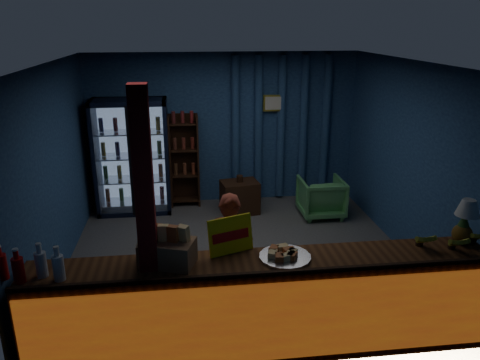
# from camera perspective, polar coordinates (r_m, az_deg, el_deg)

# --- Properties ---
(ground) EXTENTS (4.60, 4.60, 0.00)m
(ground) POSITION_cam_1_polar(r_m,az_deg,el_deg) (6.53, -0.10, -9.23)
(ground) COLOR #515154
(ground) RESTS_ON ground
(room_walls) EXTENTS (4.60, 4.60, 4.60)m
(room_walls) POSITION_cam_1_polar(r_m,az_deg,el_deg) (5.96, -0.11, 4.22)
(room_walls) COLOR navy
(room_walls) RESTS_ON ground
(counter) EXTENTS (4.40, 0.57, 0.99)m
(counter) POSITION_cam_1_polar(r_m,az_deg,el_deg) (4.66, 2.85, -14.98)
(counter) COLOR brown
(counter) RESTS_ON ground
(support_post) EXTENTS (0.16, 0.16, 2.60)m
(support_post) POSITION_cam_1_polar(r_m,az_deg,el_deg) (4.23, -11.25, -6.29)
(support_post) COLOR maroon
(support_post) RESTS_ON ground
(beverage_cooler) EXTENTS (1.20, 0.62, 1.90)m
(beverage_cooler) POSITION_cam_1_polar(r_m,az_deg,el_deg) (7.98, -12.95, 2.77)
(beverage_cooler) COLOR black
(beverage_cooler) RESTS_ON ground
(bottle_shelf) EXTENTS (0.50, 0.28, 1.60)m
(bottle_shelf) POSITION_cam_1_polar(r_m,az_deg,el_deg) (8.11, -6.81, 2.35)
(bottle_shelf) COLOR #321B10
(bottle_shelf) RESTS_ON ground
(curtain_folds) EXTENTS (1.74, 0.14, 2.50)m
(curtain_folds) POSITION_cam_1_polar(r_m,az_deg,el_deg) (8.24, 5.02, 6.31)
(curtain_folds) COLOR navy
(curtain_folds) RESTS_ON room_walls
(framed_picture) EXTENTS (0.36, 0.04, 0.28)m
(framed_picture) POSITION_cam_1_polar(r_m,az_deg,el_deg) (8.08, 4.12, 9.34)
(framed_picture) COLOR gold
(framed_picture) RESTS_ON room_walls
(shopkeeper) EXTENTS (0.58, 0.48, 1.37)m
(shopkeeper) POSITION_cam_1_polar(r_m,az_deg,el_deg) (5.08, -1.17, -9.17)
(shopkeeper) COLOR #983B29
(shopkeeper) RESTS_ON ground
(green_chair) EXTENTS (0.69, 0.71, 0.65)m
(green_chair) POSITION_cam_1_polar(r_m,az_deg,el_deg) (7.82, 9.86, -2.07)
(green_chair) COLOR #57AF60
(green_chair) RESTS_ON ground
(side_table) EXTENTS (0.66, 0.52, 0.66)m
(side_table) POSITION_cam_1_polar(r_m,az_deg,el_deg) (7.84, -0.03, -2.08)
(side_table) COLOR #321B10
(side_table) RESTS_ON ground
(yellow_sign) EXTENTS (0.45, 0.24, 0.36)m
(yellow_sign) POSITION_cam_1_polar(r_m,az_deg,el_deg) (4.49, -1.17, -6.74)
(yellow_sign) COLOR #FDED0D
(yellow_sign) RESTS_ON counter
(soda_bottles) EXTENTS (0.59, 0.18, 0.32)m
(soda_bottles) POSITION_cam_1_polar(r_m,az_deg,el_deg) (4.45, -24.24, -9.54)
(soda_bottles) COLOR red
(soda_bottles) RESTS_ON counter
(snack_box_left) EXTENTS (0.44, 0.40, 0.38)m
(snack_box_left) POSITION_cam_1_polar(r_m,az_deg,el_deg) (4.33, -8.09, -8.59)
(snack_box_left) COLOR #AC7C53
(snack_box_left) RESTS_ON counter
(snack_box_centre) EXTENTS (0.36, 0.31, 0.36)m
(snack_box_centre) POSITION_cam_1_polar(r_m,az_deg,el_deg) (4.40, -10.02, -8.35)
(snack_box_centre) COLOR #AC7C53
(snack_box_centre) RESTS_ON counter
(pastry_tray) EXTENTS (0.49, 0.49, 0.08)m
(pastry_tray) POSITION_cam_1_polar(r_m,az_deg,el_deg) (4.47, 5.51, -9.16)
(pastry_tray) COLOR silver
(pastry_tray) RESTS_ON counter
(banana_bunches) EXTENTS (0.82, 0.31, 0.18)m
(banana_bunches) POSITION_cam_1_polar(r_m,az_deg,el_deg) (5.07, 24.35, -6.59)
(banana_bunches) COLOR gold
(banana_bunches) RESTS_ON counter
(table_lamp) EXTENTS (0.24, 0.24, 0.47)m
(table_lamp) POSITION_cam_1_polar(r_m,az_deg,el_deg) (5.12, 26.03, -3.24)
(table_lamp) COLOR black
(table_lamp) RESTS_ON counter
(pineapple) EXTENTS (0.20, 0.20, 0.34)m
(pineapple) POSITION_cam_1_polar(r_m,az_deg,el_deg) (5.17, 25.49, -5.61)
(pineapple) COLOR #955F1B
(pineapple) RESTS_ON counter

